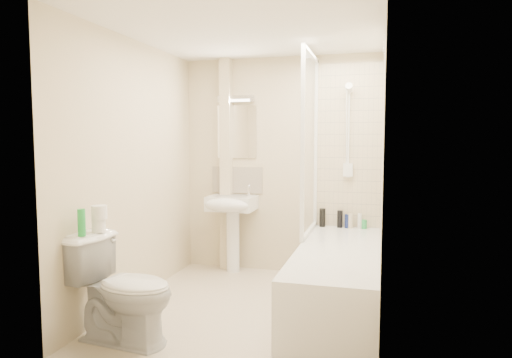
# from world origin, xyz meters

# --- Properties ---
(floor) EXTENTS (2.50, 2.50, 0.00)m
(floor) POSITION_xyz_m (0.00, 0.00, 0.00)
(floor) COLOR beige
(floor) RESTS_ON ground
(wall_back) EXTENTS (2.20, 0.02, 2.40)m
(wall_back) POSITION_xyz_m (0.00, 1.25, 1.20)
(wall_back) COLOR beige
(wall_back) RESTS_ON ground
(wall_left) EXTENTS (0.02, 2.50, 2.40)m
(wall_left) POSITION_xyz_m (-1.10, 0.00, 1.20)
(wall_left) COLOR beige
(wall_left) RESTS_ON ground
(wall_right) EXTENTS (0.02, 2.50, 2.40)m
(wall_right) POSITION_xyz_m (1.10, 0.00, 1.20)
(wall_right) COLOR beige
(wall_right) RESTS_ON ground
(ceiling) EXTENTS (2.20, 2.50, 0.02)m
(ceiling) POSITION_xyz_m (0.00, 0.00, 2.40)
(ceiling) COLOR white
(ceiling) RESTS_ON wall_back
(tile_back) EXTENTS (0.70, 0.01, 1.75)m
(tile_back) POSITION_xyz_m (0.75, 1.24, 1.42)
(tile_back) COLOR beige
(tile_back) RESTS_ON wall_back
(tile_right) EXTENTS (0.01, 2.10, 1.75)m
(tile_right) POSITION_xyz_m (1.09, 0.20, 1.42)
(tile_right) COLOR beige
(tile_right) RESTS_ON wall_right
(pipe_boxing) EXTENTS (0.12, 0.12, 2.40)m
(pipe_boxing) POSITION_xyz_m (-0.62, 1.19, 1.20)
(pipe_boxing) COLOR beige
(pipe_boxing) RESTS_ON ground
(splashback) EXTENTS (0.60, 0.02, 0.30)m
(splashback) POSITION_xyz_m (-0.51, 1.24, 1.03)
(splashback) COLOR beige
(splashback) RESTS_ON wall_back
(mirror) EXTENTS (0.46, 0.01, 0.60)m
(mirror) POSITION_xyz_m (-0.51, 1.24, 1.58)
(mirror) COLOR white
(mirror) RESTS_ON wall_back
(strip_light) EXTENTS (0.42, 0.07, 0.07)m
(strip_light) POSITION_xyz_m (-0.51, 1.22, 1.95)
(strip_light) COLOR silver
(strip_light) RESTS_ON wall_back
(bathtub) EXTENTS (0.70, 2.10, 0.55)m
(bathtub) POSITION_xyz_m (0.75, 0.20, 0.29)
(bathtub) COLOR white
(bathtub) RESTS_ON ground
(shower_screen) EXTENTS (0.04, 0.92, 1.80)m
(shower_screen) POSITION_xyz_m (0.40, 0.80, 1.45)
(shower_screen) COLOR white
(shower_screen) RESTS_ON bathtub
(shower_fixture) EXTENTS (0.10, 0.16, 0.99)m
(shower_fixture) POSITION_xyz_m (0.75, 1.19, 1.55)
(shower_fixture) COLOR white
(shower_fixture) RESTS_ON wall_back
(pedestal_sink) EXTENTS (0.51, 0.47, 0.99)m
(pedestal_sink) POSITION_xyz_m (-0.51, 1.01, 0.69)
(pedestal_sink) COLOR white
(pedestal_sink) RESTS_ON ground
(bottle_black_a) EXTENTS (0.07, 0.07, 0.20)m
(bottle_black_a) POSITION_xyz_m (0.49, 1.16, 0.65)
(bottle_black_a) COLOR black
(bottle_black_a) RESTS_ON bathtub
(bottle_black_b) EXTENTS (0.06, 0.06, 0.18)m
(bottle_black_b) POSITION_xyz_m (0.68, 1.16, 0.64)
(bottle_black_b) COLOR black
(bottle_black_b) RESTS_ON bathtub
(bottle_blue) EXTENTS (0.06, 0.06, 0.15)m
(bottle_blue) POSITION_xyz_m (0.76, 1.16, 0.62)
(bottle_blue) COLOR navy
(bottle_blue) RESTS_ON bathtub
(bottle_cream) EXTENTS (0.06, 0.06, 0.15)m
(bottle_cream) POSITION_xyz_m (0.79, 1.16, 0.63)
(bottle_cream) COLOR beige
(bottle_cream) RESTS_ON bathtub
(bottle_white_b) EXTENTS (0.05, 0.05, 0.16)m
(bottle_white_b) POSITION_xyz_m (0.89, 1.16, 0.63)
(bottle_white_b) COLOR silver
(bottle_white_b) RESTS_ON bathtub
(bottle_green) EXTENTS (0.05, 0.05, 0.10)m
(bottle_green) POSITION_xyz_m (0.93, 1.16, 0.60)
(bottle_green) COLOR green
(bottle_green) RESTS_ON bathtub
(toilet) EXTENTS (0.62, 0.88, 0.80)m
(toilet) POSITION_xyz_m (-0.72, -0.85, 0.40)
(toilet) COLOR white
(toilet) RESTS_ON ground
(toilet_roll_lower) EXTENTS (0.10, 0.10, 0.10)m
(toilet_roll_lower) POSITION_xyz_m (-0.96, -0.78, 0.85)
(toilet_roll_lower) COLOR white
(toilet_roll_lower) RESTS_ON toilet
(toilet_roll_upper) EXTENTS (0.12, 0.12, 0.10)m
(toilet_roll_upper) POSITION_xyz_m (-0.94, -0.79, 0.95)
(toilet_roll_upper) COLOR white
(toilet_roll_upper) RESTS_ON toilet_roll_lower
(green_bottle) EXTENTS (0.06, 0.06, 0.20)m
(green_bottle) POSITION_xyz_m (-0.99, -0.94, 0.90)
(green_bottle) COLOR green
(green_bottle) RESTS_ON toilet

